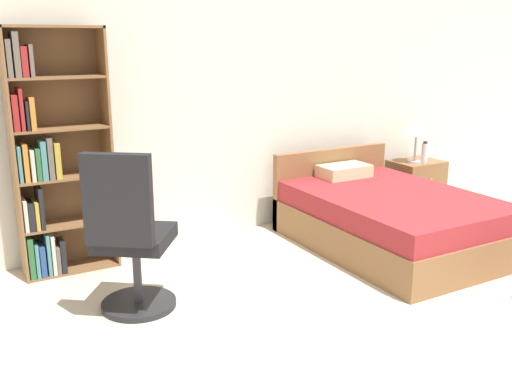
{
  "coord_description": "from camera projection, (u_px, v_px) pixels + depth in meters",
  "views": [
    {
      "loc": [
        -2.73,
        -1.59,
        1.85
      ],
      "look_at": [
        -0.71,
        1.98,
        0.73
      ],
      "focal_mm": 40.0,
      "sensor_mm": 36.0,
      "label": 1
    }
  ],
  "objects": [
    {
      "name": "bookshelf",
      "position": [
        50.0,
        161.0,
        4.43
      ],
      "size": [
        0.74,
        0.29,
        1.94
      ],
      "color": "brown",
      "rests_on": "ground_plane"
    },
    {
      "name": "table_lamp",
      "position": [
        417.0,
        130.0,
        6.09
      ],
      "size": [
        0.27,
        0.27,
        0.45
      ],
      "color": "#B2B2B7",
      "rests_on": "nightstand"
    },
    {
      "name": "bed",
      "position": [
        387.0,
        218.0,
        5.18
      ],
      "size": [
        1.34,
        1.91,
        0.76
      ],
      "color": "brown",
      "rests_on": "ground_plane"
    },
    {
      "name": "office_chair",
      "position": [
        130.0,
        239.0,
        3.81
      ],
      "size": [
        0.7,
        0.72,
        1.16
      ],
      "color": "#232326",
      "rests_on": "ground_plane"
    },
    {
      "name": "nightstand",
      "position": [
        415.0,
        185.0,
        6.33
      ],
      "size": [
        0.54,
        0.45,
        0.54
      ],
      "color": "brown",
      "rests_on": "ground_plane"
    },
    {
      "name": "wall_back",
      "position": [
        257.0,
        96.0,
        5.49
      ],
      "size": [
        9.0,
        0.06,
        2.6
      ],
      "color": "silver",
      "rests_on": "ground_plane"
    },
    {
      "name": "water_bottle",
      "position": [
        425.0,
        153.0,
        6.14
      ],
      "size": [
        0.07,
        0.07,
        0.23
      ],
      "color": "silver",
      "rests_on": "nightstand"
    }
  ]
}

